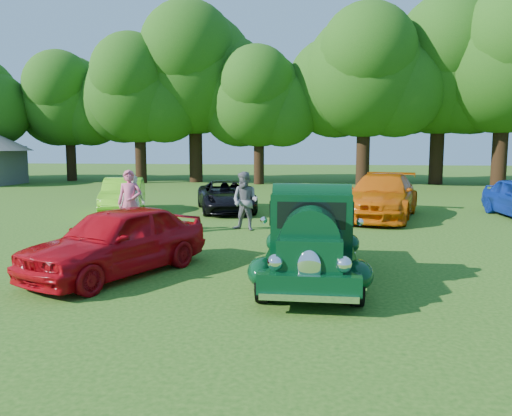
# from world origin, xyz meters

# --- Properties ---
(ground) EXTENTS (120.00, 120.00, 0.00)m
(ground) POSITION_xyz_m (0.00, 0.00, 0.00)
(ground) COLOR #1D4911
(ground) RESTS_ON ground
(hero_pickup) EXTENTS (2.09, 4.49, 1.76)m
(hero_pickup) POSITION_xyz_m (0.45, -0.53, 0.76)
(hero_pickup) COLOR black
(hero_pickup) RESTS_ON ground
(red_convertible) EXTENTS (3.26, 4.48, 1.42)m
(red_convertible) POSITION_xyz_m (-3.50, -0.59, 0.71)
(red_convertible) COLOR #AC0710
(red_convertible) RESTS_ON ground
(back_car_lime) EXTENTS (2.57, 4.40, 1.37)m
(back_car_lime) POSITION_xyz_m (-7.07, 8.53, 0.68)
(back_car_lime) COLOR #59BB18
(back_car_lime) RESTS_ON ground
(back_car_black) EXTENTS (3.27, 4.84, 1.23)m
(back_car_black) POSITION_xyz_m (-3.13, 9.41, 0.62)
(back_car_black) COLOR black
(back_car_black) RESTS_ON ground
(back_car_orange) EXTENTS (3.59, 5.93, 1.61)m
(back_car_orange) POSITION_xyz_m (2.85, 8.38, 0.80)
(back_car_orange) COLOR #D25B07
(back_car_orange) RESTS_ON ground
(spectator_pink) EXTENTS (0.77, 0.56, 1.94)m
(spectator_pink) POSITION_xyz_m (-4.91, 3.71, 0.97)
(spectator_pink) COLOR #C95275
(spectator_pink) RESTS_ON ground
(spectator_grey) EXTENTS (1.08, 0.96, 1.83)m
(spectator_grey) POSITION_xyz_m (-1.70, 5.09, 0.92)
(spectator_grey) COLOR slate
(spectator_grey) RESTS_ON ground
(spectator_white) EXTENTS (0.77, 1.12, 1.76)m
(spectator_white) POSITION_xyz_m (-4.99, 4.16, 0.88)
(spectator_white) COLOR white
(spectator_white) RESTS_ON ground
(tree_line) EXTENTS (63.69, 10.82, 12.10)m
(tree_line) POSITION_xyz_m (0.69, 24.04, 6.82)
(tree_line) COLOR black
(tree_line) RESTS_ON ground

